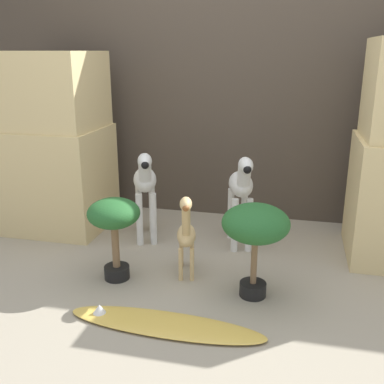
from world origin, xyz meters
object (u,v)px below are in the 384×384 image
Objects in this scene: potted_palm_front at (256,228)px; zebra_left at (145,184)px; potted_palm_back at (114,220)px; surfboard at (163,324)px; zebra_right at (241,189)px; giraffe_figurine at (186,232)px.

zebra_left is at bearing 143.75° from potted_palm_front.
surfboard is (0.43, -0.43, -0.38)m from potted_palm_back.
zebra_right and zebra_left have the same top height.
zebra_right is at bearing 76.76° from surfboard.
zebra_left reaches higher than potted_palm_front.
zebra_right is at bearing 3.59° from zebra_left.
potted_palm_front is (0.87, -0.64, -0.01)m from zebra_left.
potted_palm_back is (0.01, -0.62, -0.05)m from zebra_left.
giraffe_figurine is 1.04× the size of potted_palm_front.
zebra_right is 0.66× the size of surfboard.
zebra_left is 0.67m from giraffe_figurine.
zebra_right is at bearing 63.48° from giraffe_figurine.
potted_palm_front is 0.73m from surfboard.
potted_palm_back reaches higher than surfboard.
zebra_right is 0.70m from potted_palm_front.
potted_palm_back is at bearing -163.39° from giraffe_figurine.
zebra_left is 1.26× the size of potted_palm_front.
surfboard is (-0.43, -0.42, -0.41)m from potted_palm_front.
zebra_right is at bearing 103.73° from potted_palm_front.
surfboard is (0.44, -1.06, -0.42)m from zebra_left.
potted_palm_back is (-0.42, -0.13, 0.09)m from giraffe_figurine.
zebra_left is 0.62m from potted_palm_back.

